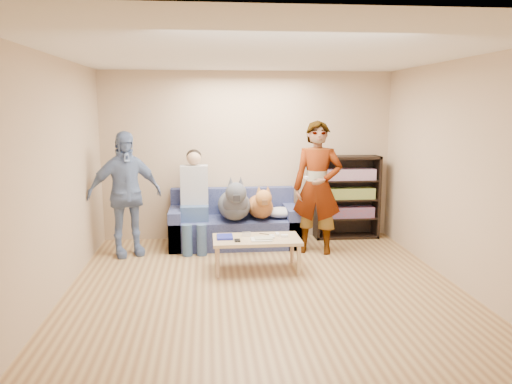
{
  "coord_description": "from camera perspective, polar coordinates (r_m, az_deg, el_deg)",
  "views": [
    {
      "loc": [
        -0.63,
        -5.24,
        2.06
      ],
      "look_at": [
        0.0,
        1.2,
        0.95
      ],
      "focal_mm": 35.0,
      "sensor_mm": 36.0,
      "label": 1
    }
  ],
  "objects": [
    {
      "name": "notebook_blue",
      "position": [
        6.35,
        -3.59,
        -5.13
      ],
      "size": [
        0.2,
        0.26,
        0.03
      ],
      "primitive_type": "cube",
      "color": "navy",
      "rests_on": "coffee_table"
    },
    {
      "name": "ground",
      "position": [
        5.67,
        1.21,
        -11.59
      ],
      "size": [
        5.0,
        5.0,
        0.0
      ],
      "primitive_type": "plane",
      "color": "olive",
      "rests_on": "ground"
    },
    {
      "name": "papers",
      "position": [
        6.24,
        0.61,
        -5.44
      ],
      "size": [
        0.26,
        0.2,
        0.02
      ],
      "primitive_type": "cube",
      "color": "silver",
      "rests_on": "coffee_table"
    },
    {
      "name": "bookshelf",
      "position": [
        8.0,
        10.32,
        -0.36
      ],
      "size": [
        1.0,
        0.34,
        1.3
      ],
      "color": "black",
      "rests_on": "ground"
    },
    {
      "name": "wall_back",
      "position": [
        7.8,
        -0.93,
        4.15
      ],
      "size": [
        4.5,
        0.0,
        4.5
      ],
      "primitive_type": "plane",
      "rotation": [
        1.57,
        0.0,
        0.0
      ],
      "color": "tan",
      "rests_on": "ground"
    },
    {
      "name": "headphone_cup_b",
      "position": [
        6.41,
        1.79,
        -5.01
      ],
      "size": [
        0.07,
        0.07,
        0.02
      ],
      "primitive_type": "cylinder",
      "color": "white",
      "rests_on": "coffee_table"
    },
    {
      "name": "wall_right",
      "position": [
        6.03,
        23.02,
        1.71
      ],
      "size": [
        0.0,
        5.0,
        5.0
      ],
      "primitive_type": "plane",
      "rotation": [
        1.57,
        0.0,
        -1.57
      ],
      "color": "tan",
      "rests_on": "ground"
    },
    {
      "name": "wall_front",
      "position": [
        2.91,
        7.14,
        -5.5
      ],
      "size": [
        4.5,
        0.0,
        4.5
      ],
      "primitive_type": "plane",
      "rotation": [
        -1.57,
        0.0,
        0.0
      ],
      "color": "tan",
      "rests_on": "ground"
    },
    {
      "name": "dog_tan",
      "position": [
        7.36,
        0.55,
        -1.54
      ],
      "size": [
        0.38,
        1.15,
        0.55
      ],
      "color": "#B77F38",
      "rests_on": "sofa"
    },
    {
      "name": "person_standing_right",
      "position": [
        7.06,
        7.02,
        0.49
      ],
      "size": [
        0.78,
        0.63,
        1.87
      ],
      "primitive_type": "imported",
      "rotation": [
        0.0,
        0.0,
        -0.31
      ],
      "color": "gray",
      "rests_on": "ground"
    },
    {
      "name": "controller_a",
      "position": [
        6.46,
        2.45,
        -4.85
      ],
      "size": [
        0.04,
        0.13,
        0.03
      ],
      "primitive_type": "cube",
      "color": "white",
      "rests_on": "coffee_table"
    },
    {
      "name": "held_controller",
      "position": [
        6.8,
        5.77,
        1.64
      ],
      "size": [
        0.05,
        0.13,
        0.03
      ],
      "primitive_type": "cube",
      "rotation": [
        0.0,
        0.0,
        0.04
      ],
      "color": "silver",
      "rests_on": "person_standing_right"
    },
    {
      "name": "wallet",
      "position": [
        6.19,
        -2.14,
        -5.55
      ],
      "size": [
        0.07,
        0.12,
        0.02
      ],
      "primitive_type": "cube",
      "color": "black",
      "rests_on": "coffee_table"
    },
    {
      "name": "pen_black",
      "position": [
        6.52,
        0.96,
        -4.81
      ],
      "size": [
        0.13,
        0.08,
        0.01
      ],
      "primitive_type": "cylinder",
      "rotation": [
        0.0,
        1.57,
        -0.52
      ],
      "color": "black",
      "rests_on": "coffee_table"
    },
    {
      "name": "person_seated",
      "position": [
        7.33,
        -7.05,
        -0.46
      ],
      "size": [
        0.4,
        0.73,
        1.47
      ],
      "color": "#3B5982",
      "rests_on": "sofa"
    },
    {
      "name": "ceiling",
      "position": [
        5.3,
        1.31,
        15.57
      ],
      "size": [
        5.0,
        5.0,
        0.0
      ],
      "primitive_type": "plane",
      "rotation": [
        3.14,
        0.0,
        0.0
      ],
      "color": "white",
      "rests_on": "ground"
    },
    {
      "name": "magazine",
      "position": [
        6.26,
        0.86,
        -5.26
      ],
      "size": [
        0.22,
        0.17,
        0.01
      ],
      "primitive_type": "cube",
      "color": "#AEA98B",
      "rests_on": "coffee_table"
    },
    {
      "name": "dog_gray",
      "position": [
        7.25,
        -2.48,
        -1.29
      ],
      "size": [
        0.48,
        1.28,
        0.7
      ],
      "color": "#4C4F56",
      "rests_on": "sofa"
    },
    {
      "name": "sofa",
      "position": [
        7.56,
        -2.55,
        -3.89
      ],
      "size": [
        1.9,
        0.85,
        0.82
      ],
      "color": "#515B93",
      "rests_on": "ground"
    },
    {
      "name": "blanket",
      "position": [
        7.44,
        2.78,
        -2.34
      ],
      "size": [
        0.44,
        0.37,
        0.15
      ],
      "primitive_type": "ellipsoid",
      "color": "#BDBDC2",
      "rests_on": "sofa"
    },
    {
      "name": "camera_silver",
      "position": [
        6.43,
        -1.11,
        -4.81
      ],
      "size": [
        0.11,
        0.06,
        0.05
      ],
      "primitive_type": "cube",
      "color": "silver",
      "rests_on": "coffee_table"
    },
    {
      "name": "pen_orange",
      "position": [
        6.17,
        0.02,
        -5.63
      ],
      "size": [
        0.13,
        0.06,
        0.01
      ],
      "primitive_type": "cylinder",
      "rotation": [
        0.0,
        1.57,
        0.35
      ],
      "color": "#DC551F",
      "rests_on": "coffee_table"
    },
    {
      "name": "person_standing_left",
      "position": [
        7.12,
        -14.74,
        -0.23
      ],
      "size": [
        1.1,
        0.78,
        1.74
      ],
      "primitive_type": "imported",
      "rotation": [
        0.0,
        0.0,
        0.4
      ],
      "color": "#6E7DB1",
      "rests_on": "ground"
    },
    {
      "name": "headphone_cup_a",
      "position": [
        6.33,
        1.89,
        -5.19
      ],
      "size": [
        0.07,
        0.07,
        0.02
      ],
      "primitive_type": "cylinder",
      "color": "silver",
      "rests_on": "coffee_table"
    },
    {
      "name": "wall_left",
      "position": [
        5.54,
        -22.55,
        1.09
      ],
      "size": [
        0.0,
        5.0,
        5.0
      ],
      "primitive_type": "plane",
      "rotation": [
        1.57,
        0.0,
        1.57
      ],
      "color": "tan",
      "rests_on": "ground"
    },
    {
      "name": "coffee_table",
      "position": [
        6.34,
        0.06,
        -5.68
      ],
      "size": [
        1.1,
        0.6,
        0.42
      ],
      "color": "tan",
      "rests_on": "ground"
    },
    {
      "name": "controller_b",
      "position": [
        6.39,
        3.27,
        -5.01
      ],
      "size": [
        0.09,
        0.06,
        0.03
      ],
      "primitive_type": "cube",
      "color": "white",
      "rests_on": "coffee_table"
    }
  ]
}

